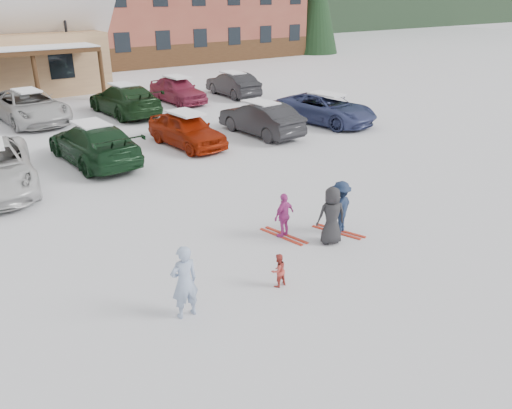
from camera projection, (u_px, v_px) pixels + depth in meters
ground at (270, 259)px, 11.85m from camera, size 160.00×160.00×0.00m
lamp_post at (66, 30)px, 30.27m from camera, size 0.50×0.25×6.57m
conifer_3 at (34, 0)px, 45.90m from camera, size 3.96×3.96×9.18m
adult_skier at (184, 282)px, 9.51m from camera, size 0.57×0.38×1.53m
toddler_red at (278, 270)px, 10.65m from camera, size 0.38×0.30×0.76m
child_navy at (340, 207)px, 12.92m from camera, size 1.04×0.81×1.42m
skis_child_navy at (338, 232)px, 13.20m from camera, size 0.66×1.39×0.03m
child_magenta at (284, 215)px, 12.73m from camera, size 0.75×0.43×1.20m
skis_child_magenta at (284, 236)px, 12.97m from camera, size 0.48×1.41×0.03m
bystander_dark at (331, 216)px, 12.36m from camera, size 0.85×0.70×1.49m
parked_car_3 at (94, 143)px, 18.31m from camera, size 2.33×5.18×1.47m
parked_car_4 at (187, 129)px, 20.30m from camera, size 1.96×4.19×1.39m
parked_car_5 at (261, 119)px, 21.93m from camera, size 1.77×4.45×1.44m
parked_car_6 at (326, 108)px, 23.90m from camera, size 3.12×5.36×1.40m
parked_car_10 at (29, 106)px, 24.00m from camera, size 3.05×5.77×1.55m
parked_car_11 at (124, 100)px, 25.50m from camera, size 2.38×5.42×1.55m
parked_car_12 at (178, 90)px, 28.33m from camera, size 1.94×4.37×1.46m
parked_car_13 at (233, 84)px, 30.09m from camera, size 1.67×4.34×1.41m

